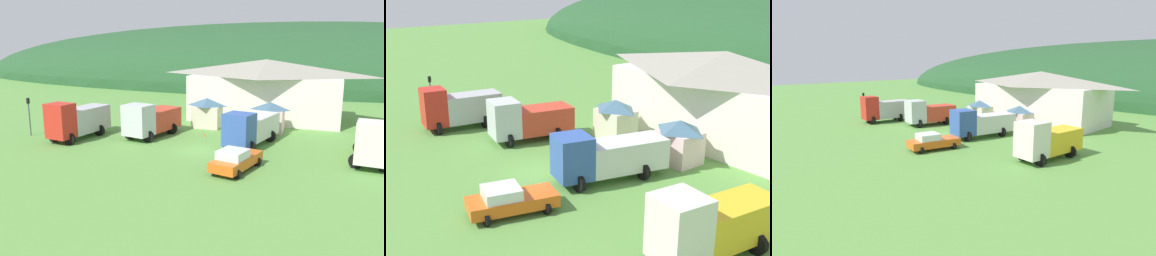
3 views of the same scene
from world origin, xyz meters
TOP-DOWN VIEW (x-y plane):
  - ground_plane at (0.00, 0.00)m, footprint 200.00×200.00m
  - depot_building at (2.88, 15.73)m, footprint 18.36×9.29m
  - play_shed_cream at (-2.29, 8.96)m, footprint 3.17×2.47m
  - play_shed_pink at (4.46, 9.01)m, footprint 2.98×2.54m
  - crane_truck_red at (-12.48, -0.08)m, footprint 3.59×6.86m
  - tow_truck_silver at (-6.21, 2.99)m, footprint 4.04×6.93m
  - box_truck_blue at (3.65, 2.90)m, footprint 4.11×7.85m
  - heavy_rig_striped at (13.47, 0.93)m, footprint 3.49×7.02m
  - service_pickup_orange at (4.03, -4.30)m, footprint 3.19×5.33m
  - traffic_light_west at (-17.71, -0.53)m, footprint 0.20×0.32m
  - traffic_cone_near_pickup at (2.74, -2.46)m, footprint 0.36×0.36m
  - traffic_cone_mid_row at (-1.23, 4.78)m, footprint 0.36×0.36m

SIDE VIEW (x-z plane):
  - ground_plane at x=0.00m, z-range 0.00..0.00m
  - traffic_cone_near_pickup at x=2.74m, z-range -0.29..0.29m
  - traffic_cone_mid_row at x=-1.23m, z-range -0.30..0.30m
  - service_pickup_orange at x=4.03m, z-range 0.00..1.66m
  - play_shed_pink at x=4.46m, z-range 0.05..3.17m
  - play_shed_cream at x=-2.29m, z-range 0.05..3.26m
  - box_truck_blue at x=3.65m, z-range 0.02..3.33m
  - tow_truck_silver at x=-6.21m, z-range 0.02..3.46m
  - heavy_rig_striped at x=13.47m, z-range -0.03..3.57m
  - crane_truck_red at x=-12.48m, z-range 0.01..3.72m
  - traffic_light_west at x=-17.71m, z-range 0.45..4.22m
  - depot_building at x=2.88m, z-range 0.11..7.22m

